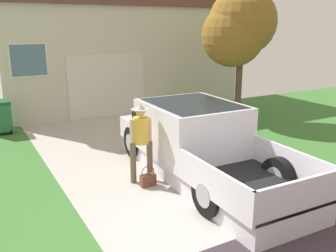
{
  "coord_description": "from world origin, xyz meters",
  "views": [
    {
      "loc": [
        -4.11,
        -3.98,
        3.29
      ],
      "look_at": [
        -0.38,
        2.68,
        1.19
      ],
      "focal_mm": 39.3,
      "sensor_mm": 36.0,
      "label": 1
    }
  ],
  "objects_px": {
    "pickup_truck": "(195,142)",
    "person_with_hat": "(141,136)",
    "house_with_garage": "(108,42)",
    "handbag": "(148,179)",
    "front_yard_tree": "(238,28)",
    "wheeled_trash_bin": "(1,116)"
  },
  "relations": [
    {
      "from": "person_with_hat",
      "to": "wheeled_trash_bin",
      "type": "xyz_separation_m",
      "value": [
        -2.24,
        5.51,
        -0.47
      ]
    },
    {
      "from": "person_with_hat",
      "to": "front_yard_tree",
      "type": "relative_size",
      "value": 0.38
    },
    {
      "from": "pickup_truck",
      "to": "front_yard_tree",
      "type": "relative_size",
      "value": 1.19
    },
    {
      "from": "house_with_garage",
      "to": "wheeled_trash_bin",
      "type": "distance_m",
      "value": 6.45
    },
    {
      "from": "pickup_truck",
      "to": "wheeled_trash_bin",
      "type": "bearing_deg",
      "value": 123.53
    },
    {
      "from": "person_with_hat",
      "to": "handbag",
      "type": "xyz_separation_m",
      "value": [
        0.01,
        -0.29,
        -0.88
      ]
    },
    {
      "from": "person_with_hat",
      "to": "handbag",
      "type": "bearing_deg",
      "value": -79.32
    },
    {
      "from": "front_yard_tree",
      "to": "wheeled_trash_bin",
      "type": "bearing_deg",
      "value": 162.75
    },
    {
      "from": "pickup_truck",
      "to": "person_with_hat",
      "type": "distance_m",
      "value": 1.33
    },
    {
      "from": "pickup_truck",
      "to": "house_with_garage",
      "type": "bearing_deg",
      "value": 82.64
    },
    {
      "from": "front_yard_tree",
      "to": "wheeled_trash_bin",
      "type": "height_order",
      "value": "front_yard_tree"
    },
    {
      "from": "pickup_truck",
      "to": "house_with_garage",
      "type": "distance_m",
      "value": 9.52
    },
    {
      "from": "house_with_garage",
      "to": "front_yard_tree",
      "type": "xyz_separation_m",
      "value": [
        2.43,
        -5.88,
        0.64
      ]
    },
    {
      "from": "front_yard_tree",
      "to": "wheeled_trash_bin",
      "type": "distance_m",
      "value": 8.19
    },
    {
      "from": "person_with_hat",
      "to": "house_with_garage",
      "type": "bearing_deg",
      "value": 82.34
    },
    {
      "from": "person_with_hat",
      "to": "handbag",
      "type": "distance_m",
      "value": 0.93
    },
    {
      "from": "person_with_hat",
      "to": "wheeled_trash_bin",
      "type": "height_order",
      "value": "person_with_hat"
    },
    {
      "from": "handbag",
      "to": "house_with_garage",
      "type": "bearing_deg",
      "value": 73.82
    },
    {
      "from": "pickup_truck",
      "to": "front_yard_tree",
      "type": "xyz_separation_m",
      "value": [
        3.88,
        3.35,
        2.46
      ]
    },
    {
      "from": "wheeled_trash_bin",
      "to": "pickup_truck",
      "type": "bearing_deg",
      "value": -58.0
    },
    {
      "from": "front_yard_tree",
      "to": "house_with_garage",
      "type": "bearing_deg",
      "value": 112.46
    },
    {
      "from": "pickup_truck",
      "to": "person_with_hat",
      "type": "height_order",
      "value": "person_with_hat"
    }
  ]
}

